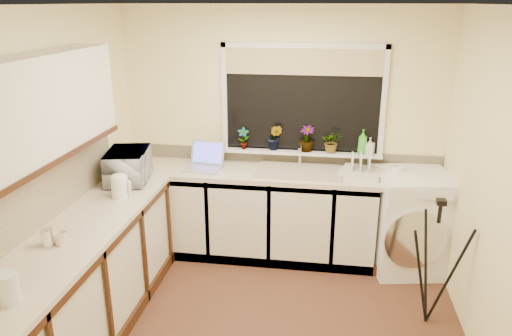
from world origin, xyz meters
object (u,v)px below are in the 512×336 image
object	(u,v)px
plant_d	(332,142)
steel_jar	(47,238)
tripod	(433,263)
cup_left	(60,239)
laptop	(205,161)
glass_jug	(8,288)
washing_machine	(410,221)
plant_a	(243,138)
microwave	(128,166)
soap_bottle_clear	(370,146)
cup_back	(398,171)
dish_rack	(362,172)
soap_bottle_green	(363,142)
plant_c	(307,139)
kettle	(120,187)
plant_b	(275,137)

from	to	relation	value
plant_d	steel_jar	bearing A→B (deg)	-133.75
tripod	cup_left	size ratio (longest dim) A/B	10.72
laptop	glass_jug	xyz separation A→B (m)	(-0.49, -2.40, 0.02)
washing_machine	plant_a	size ratio (longest dim) A/B	4.35
washing_machine	plant_d	size ratio (longest dim) A/B	4.37
washing_machine	microwave	xyz separation A→B (m)	(-2.61, -0.41, 0.56)
microwave	soap_bottle_clear	bearing A→B (deg)	-84.17
plant_d	cup_left	world-z (taller)	plant_d
washing_machine	cup_back	size ratio (longest dim) A/B	7.50
dish_rack	soap_bottle_green	size ratio (longest dim) A/B	1.60
plant_c	kettle	bearing A→B (deg)	-144.18
washing_machine	tripod	size ratio (longest dim) A/B	0.89
microwave	kettle	bearing A→B (deg)	-179.15
kettle	plant_b	size ratio (longest dim) A/B	0.71
plant_d	cup_left	size ratio (longest dim) A/B	2.19
kettle	plant_c	world-z (taller)	plant_c
plant_a	soap_bottle_clear	bearing A→B (deg)	0.22
plant_a	soap_bottle_clear	distance (m)	1.25
soap_bottle_clear	dish_rack	bearing A→B (deg)	-109.47
plant_c	plant_d	bearing A→B (deg)	-1.68
laptop	plant_c	bearing A→B (deg)	18.57
microwave	plant_d	bearing A→B (deg)	-80.88
plant_a	cup_left	distance (m)	2.16
soap_bottle_green	kettle	bearing A→B (deg)	-152.23
soap_bottle_green	soap_bottle_clear	bearing A→B (deg)	-3.76
kettle	cup_back	bearing A→B (deg)	20.54
washing_machine	cup_back	xyz separation A→B (m)	(-0.14, 0.09, 0.47)
glass_jug	plant_d	world-z (taller)	plant_d
tripod	cup_back	size ratio (longest dim) A/B	8.39
plant_c	plant_d	world-z (taller)	plant_c
washing_machine	dish_rack	world-z (taller)	same
plant_a	plant_c	world-z (taller)	plant_c
kettle	soap_bottle_clear	world-z (taller)	soap_bottle_clear
laptop	tripod	distance (m)	2.30
washing_machine	microwave	world-z (taller)	microwave
soap_bottle_clear	laptop	bearing A→B (deg)	-172.66
washing_machine	plant_b	bearing A→B (deg)	157.99
steel_jar	kettle	bearing A→B (deg)	81.52
cup_back	microwave	bearing A→B (deg)	-168.65
tripod	plant_c	xyz separation A→B (m)	(-1.07, 1.16, 0.64)
washing_machine	dish_rack	xyz separation A→B (m)	(-0.48, 0.06, 0.45)
plant_b	soap_bottle_clear	bearing A→B (deg)	-0.62
plant_a	microwave	bearing A→B (deg)	-144.85
glass_jug	soap_bottle_green	size ratio (longest dim) A/B	0.72
glass_jug	tripod	bearing A→B (deg)	29.77
soap_bottle_clear	plant_c	bearing A→B (deg)	178.91
plant_b	tripod	bearing A→B (deg)	-40.01
steel_jar	soap_bottle_green	size ratio (longest dim) A/B	0.48
steel_jar	cup_left	world-z (taller)	steel_jar
kettle	cup_left	xyz separation A→B (m)	(-0.06, -0.87, -0.05)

